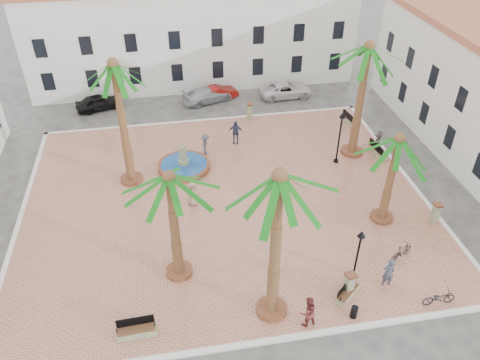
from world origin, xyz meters
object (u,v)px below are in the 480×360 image
Objects in this scene: palm_nw at (115,77)px; car_black at (99,102)px; bicycle_a at (439,298)px; car_red at (218,93)px; palm_s at (279,193)px; cyclist_a at (388,272)px; pedestrian_east at (378,140)px; bench_se at (347,293)px; bench_s at (137,331)px; palm_e at (397,150)px; litter_bin at (354,312)px; palm_ne at (367,59)px; palm_sw at (170,190)px; cyclist_b at (308,312)px; bollard_e at (436,213)px; fountain at (184,165)px; car_silver at (207,95)px; bollard_se at (349,284)px; lamppost_e at (341,129)px; pedestrian_north at (206,144)px; car_white at (286,90)px; pedestrian_fountain_a at (193,194)px; bicycle_b at (402,252)px; pedestrian_fountain_b at (235,132)px; bollard_n at (249,111)px; bench_ne at (350,121)px; bench_e at (378,151)px; lamppost_s at (359,249)px.

palm_nw is 13.90m from car_black.
bicycle_a is 26.56m from car_red.
palm_s reaches higher than cyclist_a.
bench_se is at bearing -11.29° from pedestrian_east.
bench_s is 0.51× the size of car_red.
palm_e is 9.43m from litter_bin.
palm_sw is at bearing -144.34° from palm_ne.
bollard_e is at bearing -158.42° from cyclist_b.
fountain reaches higher than cyclist_b.
car_black reaches higher than car_silver.
fountain reaches higher than bollard_se.
lamppost_e reaches higher than pedestrian_north.
cyclist_b is at bearing 164.65° from car_white.
cyclist_b is at bearing 180.00° from litter_bin.
palm_nw is at bearing 125.19° from pedestrian_fountain_a.
bicycle_b reaches higher than litter_bin.
pedestrian_fountain_b is at bearing 125.60° from palm_e.
car_red is (-7.85, 25.37, 0.01)m from bicycle_a.
palm_ne is 2.30× the size of car_red.
palm_ne is at bearing -7.23° from pedestrian_fountain_b.
palm_sw is 5.84m from palm_s.
bollard_n is at bearing -125.76° from car_black.
palm_sw is 3.45× the size of bench_ne.
bench_e is at bearing -111.40° from cyclist_a.
bollard_se is at bearing -111.94° from palm_ne.
palm_e is at bearing -33.24° from fountain.
car_red is 0.83× the size of car_silver.
lamppost_s is 1.96m from bollard_se.
palm_s is 12.78× the size of litter_bin.
palm_nw is 5.67× the size of bench_se.
bench_ne is at bearing -150.64° from car_white.
bench_e is at bearing -0.11° from pedestrian_fountain_a.
pedestrian_north is at bearing -153.76° from car_black.
lamppost_e is 2.33× the size of pedestrian_fountain_a.
pedestrian_north is at bearing 113.88° from lamppost_s.
car_red is at bearing 114.49° from bollard_n.
bench_e reaches higher than bench_s.
pedestrian_north is (1.52, 5.92, -0.06)m from pedestrian_fountain_a.
lamppost_s is at bearing 52.78° from bollard_se.
palm_nw reaches higher than palm_sw.
cyclist_a reaches higher than car_white.
bicycle_a is at bearing 162.22° from bench_e.
cyclist_a reaches higher than cyclist_b.
car_white is at bearing 94.28° from lamppost_e.
litter_bin is at bearing -69.49° from pedestrian_fountain_a.
bench_ne is 17.50m from cyclist_a.
bicycle_b is (14.73, 2.53, 0.22)m from bench_s.
litter_bin is 0.37× the size of cyclist_b.
palm_ne is 4.98× the size of bicycle_a.
fountain is at bearing 79.65° from pedestrian_fountain_a.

